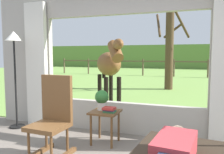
% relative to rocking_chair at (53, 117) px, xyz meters
% --- Properties ---
extents(back_wall_with_window, '(5.20, 0.12, 2.55)m').
position_rel_rocking_chair_xyz_m(back_wall_with_window, '(0.59, 1.24, 0.70)').
color(back_wall_with_window, '#ADA599').
rests_on(back_wall_with_window, ground_plane).
extents(curtain_panel_left, '(0.44, 0.10, 2.40)m').
position_rel_rocking_chair_xyz_m(curtain_panel_left, '(-1.10, 1.10, 0.65)').
color(curtain_panel_left, silver).
rests_on(curtain_panel_left, ground_plane).
extents(outdoor_pasture_lawn, '(36.00, 21.68, 0.02)m').
position_rel_rocking_chair_xyz_m(outdoor_pasture_lawn, '(0.59, 12.14, -0.54)').
color(outdoor_pasture_lawn, '#759E47').
rests_on(outdoor_pasture_lawn, ground_plane).
extents(distant_hill_ridge, '(36.00, 2.00, 2.40)m').
position_rel_rocking_chair_xyz_m(distant_hill_ridge, '(0.59, 21.98, 0.65)').
color(distant_hill_ridge, '#5D823B').
rests_on(distant_hill_ridge, ground_plane).
extents(rocking_chair, '(0.50, 0.70, 1.12)m').
position_rel_rocking_chair_xyz_m(rocking_chair, '(0.00, 0.00, 0.00)').
color(rocking_chair, brown).
rests_on(rocking_chair, ground_plane).
extents(side_table, '(0.44, 0.44, 0.52)m').
position_rel_rocking_chair_xyz_m(side_table, '(0.52, 0.66, -0.12)').
color(side_table, brown).
rests_on(side_table, ground_plane).
extents(potted_plant, '(0.22, 0.22, 0.32)m').
position_rel_rocking_chair_xyz_m(potted_plant, '(0.44, 0.72, 0.16)').
color(potted_plant, silver).
rests_on(potted_plant, side_table).
extents(book_stack, '(0.19, 0.17, 0.08)m').
position_rel_rocking_chair_xyz_m(book_stack, '(0.62, 0.60, 0.02)').
color(book_stack, '#337247').
rests_on(book_stack, side_table).
extents(floor_lamp_left, '(0.32, 0.32, 1.84)m').
position_rel_rocking_chair_xyz_m(floor_lamp_left, '(-1.39, 0.83, 0.94)').
color(floor_lamp_left, black).
rests_on(floor_lamp_left, ground_plane).
extents(horse, '(1.30, 1.69, 1.73)m').
position_rel_rocking_chair_xyz_m(horse, '(-0.20, 2.81, 0.61)').
color(horse, brown).
rests_on(horse, outdoor_pasture_lawn).
extents(pasture_tree, '(1.37, 1.25, 3.24)m').
position_rel_rocking_chair_xyz_m(pasture_tree, '(0.86, 6.75, 1.10)').
color(pasture_tree, '#4C3823').
rests_on(pasture_tree, outdoor_pasture_lawn).
extents(pasture_fence_line, '(16.10, 0.10, 1.10)m').
position_rel_rocking_chair_xyz_m(pasture_fence_line, '(0.59, 12.43, 0.20)').
color(pasture_fence_line, brown).
rests_on(pasture_fence_line, outdoor_pasture_lawn).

